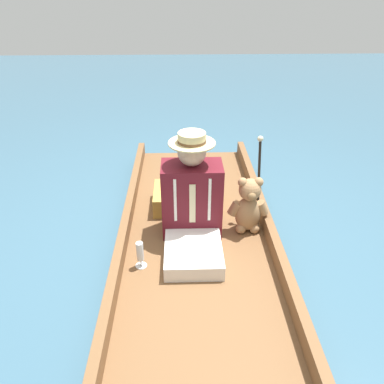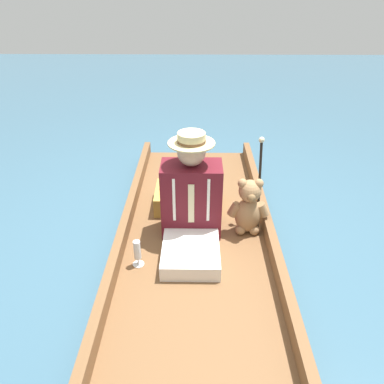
# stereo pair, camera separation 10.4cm
# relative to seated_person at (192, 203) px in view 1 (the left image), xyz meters

# --- Properties ---
(ground_plane) EXTENTS (16.00, 16.00, 0.00)m
(ground_plane) POSITION_rel_seated_person_xyz_m (-0.04, -0.08, -0.40)
(ground_plane) COLOR #385B70
(punt_boat) EXTENTS (1.15, 2.93, 0.23)m
(punt_boat) POSITION_rel_seated_person_xyz_m (-0.04, -0.08, -0.33)
(punt_boat) COLOR brown
(punt_boat) RESTS_ON ground_plane
(seat_cushion) EXTENTS (0.56, 0.39, 0.16)m
(seat_cushion) POSITION_rel_seated_person_xyz_m (0.03, -0.43, -0.21)
(seat_cushion) COLOR #B7933D
(seat_cushion) RESTS_ON punt_boat
(seated_person) EXTENTS (0.44, 0.74, 0.81)m
(seated_person) POSITION_rel_seated_person_xyz_m (0.00, 0.00, 0.00)
(seated_person) COLOR white
(seated_person) RESTS_ON punt_boat
(teddy_bear) EXTENTS (0.32, 0.19, 0.46)m
(teddy_bear) POSITION_rel_seated_person_xyz_m (-0.43, -0.07, -0.08)
(teddy_bear) COLOR #9E754C
(teddy_bear) RESTS_ON punt_boat
(wine_glass) EXTENTS (0.08, 0.08, 0.20)m
(wine_glass) POSITION_rel_seated_person_xyz_m (0.36, 0.34, -0.18)
(wine_glass) COLOR silver
(wine_glass) RESTS_ON punt_boat
(walking_cane) EXTENTS (0.04, 0.22, 0.71)m
(walking_cane) POSITION_rel_seated_person_xyz_m (-0.51, -0.19, 0.13)
(walking_cane) COLOR black
(walking_cane) RESTS_ON punt_boat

